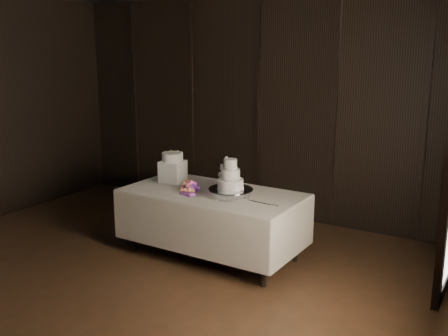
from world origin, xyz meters
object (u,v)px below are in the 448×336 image
display_table (213,221)px  wedding_cake (228,177)px  small_cake (173,157)px  box_pedestal (173,171)px  cake_stand (231,193)px  bouquet (190,187)px

display_table → wedding_cake: wedding_cake is taller
wedding_cake → small_cake: size_ratio=1.32×
wedding_cake → box_pedestal: bearing=-178.3°
wedding_cake → cake_stand: bearing=45.5°
display_table → wedding_cake: bearing=-17.3°
display_table → box_pedestal: 0.81m
cake_stand → display_table: bearing=165.8°
bouquet → small_cake: bearing=147.9°
display_table → box_pedestal: bearing=168.8°
wedding_cake → small_cake: bearing=-178.3°
display_table → small_cake: small_cake is taller
box_pedestal → small_cake: small_cake is taller
display_table → small_cake: size_ratio=8.12×
cake_stand → box_pedestal: 0.95m
small_cake → wedding_cake: bearing=-14.1°
box_pedestal → small_cake: (0.00, 0.00, 0.17)m
cake_stand → small_cake: 0.98m
display_table → cake_stand: size_ratio=4.15×
box_pedestal → display_table: bearing=-12.3°
display_table → wedding_cake: 0.62m
display_table → box_pedestal: size_ratio=7.73×
box_pedestal → small_cake: size_ratio=1.05×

